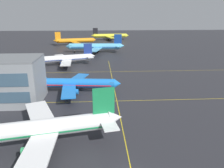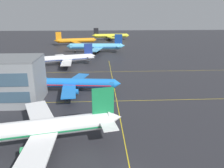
{
  "view_description": "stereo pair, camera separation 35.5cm",
  "coord_description": "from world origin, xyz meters",
  "px_view_note": "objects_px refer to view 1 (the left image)",
  "views": [
    {
      "loc": [
        -5.53,
        -32.39,
        27.89
      ],
      "look_at": [
        -1.07,
        42.49,
        3.09
      ],
      "focal_mm": 35.89,
      "sensor_mm": 36.0,
      "label": 1
    },
    {
      "loc": [
        -5.17,
        -32.41,
        27.89
      ],
      "look_at": [
        -1.07,
        42.49,
        3.09
      ],
      "focal_mm": 35.89,
      "sensor_mm": 36.0,
      "label": 2
    }
  ],
  "objects_px": {
    "airliner_third_row": "(63,59)",
    "airliner_distant_taxiway": "(110,36)",
    "airliner_far_left_stand": "(95,46)",
    "airliner_far_right_stand": "(75,41)",
    "airliner_front_gate": "(36,129)",
    "airliner_second_row": "(75,83)"
  },
  "relations": [
    {
      "from": "airliner_third_row",
      "to": "airliner_distant_taxiway",
      "type": "xyz_separation_m",
      "value": [
        29.86,
        106.46,
        0.22
      ]
    },
    {
      "from": "airliner_far_left_stand",
      "to": "airliner_third_row",
      "type": "bearing_deg",
      "value": -114.08
    },
    {
      "from": "airliner_second_row",
      "to": "airliner_far_left_stand",
      "type": "bearing_deg",
      "value": 85.27
    },
    {
      "from": "airliner_third_row",
      "to": "airliner_far_right_stand",
      "type": "height_order",
      "value": "airliner_far_right_stand"
    },
    {
      "from": "airliner_far_left_stand",
      "to": "airliner_far_right_stand",
      "type": "xyz_separation_m",
      "value": [
        -17.63,
        36.71,
        -0.51
      ]
    },
    {
      "from": "airliner_far_right_stand",
      "to": "airliner_distant_taxiway",
      "type": "relative_size",
      "value": 0.95
    },
    {
      "from": "airliner_front_gate",
      "to": "airliner_distant_taxiway",
      "type": "relative_size",
      "value": 1.03
    },
    {
      "from": "airliner_third_row",
      "to": "airliner_distant_taxiway",
      "type": "height_order",
      "value": "airliner_distant_taxiway"
    },
    {
      "from": "airliner_front_gate",
      "to": "airliner_far_left_stand",
      "type": "bearing_deg",
      "value": 84.19
    },
    {
      "from": "airliner_front_gate",
      "to": "airliner_far_left_stand",
      "type": "height_order",
      "value": "airliner_far_left_stand"
    },
    {
      "from": "airliner_distant_taxiway",
      "to": "airliner_front_gate",
      "type": "bearing_deg",
      "value": -97.78
    },
    {
      "from": "airliner_far_left_stand",
      "to": "airliner_far_right_stand",
      "type": "relative_size",
      "value": 1.14
    },
    {
      "from": "airliner_third_row",
      "to": "airliner_far_left_stand",
      "type": "xyz_separation_m",
      "value": [
        16.47,
        36.84,
        0.55
      ]
    },
    {
      "from": "airliner_far_left_stand",
      "to": "airliner_far_right_stand",
      "type": "bearing_deg",
      "value": 115.66
    },
    {
      "from": "airliner_front_gate",
      "to": "airliner_far_right_stand",
      "type": "height_order",
      "value": "airliner_front_gate"
    },
    {
      "from": "airliner_front_gate",
      "to": "airliner_far_right_stand",
      "type": "relative_size",
      "value": 1.09
    },
    {
      "from": "airliner_front_gate",
      "to": "airliner_third_row",
      "type": "relative_size",
      "value": 1.11
    },
    {
      "from": "airliner_far_left_stand",
      "to": "airliner_distant_taxiway",
      "type": "height_order",
      "value": "airliner_far_left_stand"
    },
    {
      "from": "airliner_third_row",
      "to": "airliner_far_right_stand",
      "type": "relative_size",
      "value": 0.98
    },
    {
      "from": "airliner_front_gate",
      "to": "airliner_far_right_stand",
      "type": "xyz_separation_m",
      "value": [
        -6.33,
        147.83,
        -0.32
      ]
    },
    {
      "from": "airliner_second_row",
      "to": "airliner_third_row",
      "type": "distance_m",
      "value": 42.4
    },
    {
      "from": "airliner_front_gate",
      "to": "airliner_distant_taxiway",
      "type": "xyz_separation_m",
      "value": [
        24.7,
        180.75,
        -0.15
      ]
    }
  ]
}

